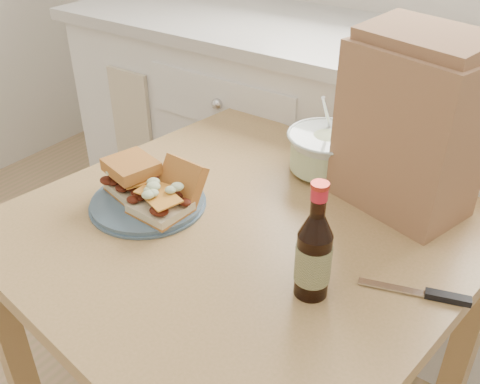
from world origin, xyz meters
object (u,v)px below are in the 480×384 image
Objects in this scene: plate at (148,202)px; paper_bag at (410,131)px; coleslaw_bowl at (326,153)px; beer_bottle at (314,254)px; dining_table at (242,264)px.

paper_bag is at bearing 36.42° from plate.
coleslaw_bowl reaches higher than plate.
beer_bottle reaches higher than plate.
beer_bottle reaches higher than dining_table.
coleslaw_bowl is (0.25, 0.36, 0.04)m from plate.
dining_table is 0.34m from coleslaw_bowl.
paper_bag reaches higher than coleslaw_bowl.
beer_bottle is at bearing -65.87° from coleslaw_bowl.
coleslaw_bowl reaches higher than dining_table.
dining_table is 0.46m from paper_bag.
dining_table is 2.87× the size of paper_bag.
dining_table is at bearing 16.27° from plate.
dining_table is 4.45× the size of beer_bottle.
plate is 0.44m from coleslaw_bowl.
plate is 1.28× the size of coleslaw_bowl.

